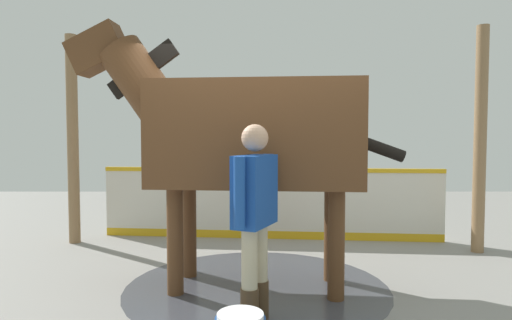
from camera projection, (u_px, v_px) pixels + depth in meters
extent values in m
cube|color=gray|center=(261.00, 290.00, 4.48)|extent=(16.00, 16.00, 0.02)
cylinder|color=#42444C|center=(257.00, 287.00, 4.53)|extent=(2.71, 2.71, 0.00)
cube|color=silver|center=(270.00, 205.00, 6.68)|extent=(0.54, 5.14, 1.02)
cube|color=gold|center=(270.00, 170.00, 6.65)|extent=(0.57, 5.14, 0.06)
cube|color=gold|center=(270.00, 234.00, 6.71)|extent=(0.55, 5.14, 0.12)
cylinder|color=olive|center=(73.00, 140.00, 6.36)|extent=(0.16, 0.16, 3.02)
cylinder|color=olive|center=(480.00, 140.00, 5.84)|extent=(0.16, 0.16, 3.02)
cube|color=brown|center=(257.00, 135.00, 4.45)|extent=(1.22, 2.14, 1.03)
cylinder|color=brown|center=(175.00, 241.00, 4.30)|extent=(0.16, 0.16, 1.06)
cylinder|color=brown|center=(189.00, 229.00, 4.86)|extent=(0.16, 0.16, 1.06)
cylinder|color=brown|center=(336.00, 245.00, 4.15)|extent=(0.16, 0.16, 1.06)
cylinder|color=brown|center=(332.00, 232.00, 4.72)|extent=(0.16, 0.16, 1.06)
cylinder|color=brown|center=(143.00, 84.00, 4.53)|extent=(0.54, 0.93, 1.00)
cube|color=black|center=(143.00, 69.00, 4.53)|extent=(0.13, 0.77, 0.61)
cube|color=brown|center=(98.00, 50.00, 4.56)|extent=(0.34, 0.67, 0.56)
cylinder|color=black|center=(370.00, 145.00, 4.35)|extent=(0.18, 0.71, 0.35)
cylinder|color=#47331E|center=(260.00, 299.00, 3.74)|extent=(0.15, 0.15, 0.33)
cylinder|color=#C6B793|center=(260.00, 252.00, 3.72)|extent=(0.13, 0.13, 0.49)
cylinder|color=#47331E|center=(250.00, 308.00, 3.54)|extent=(0.15, 0.15, 0.33)
cylinder|color=#C6B793|center=(249.00, 258.00, 3.52)|extent=(0.13, 0.13, 0.49)
cube|color=#19479E|center=(255.00, 190.00, 3.59)|extent=(0.53, 0.39, 0.58)
cylinder|color=#19479E|center=(268.00, 185.00, 3.85)|extent=(0.09, 0.09, 0.55)
cylinder|color=#19479E|center=(239.00, 193.00, 3.33)|extent=(0.09, 0.09, 0.55)
sphere|color=tan|center=(255.00, 138.00, 3.57)|extent=(0.22, 0.22, 0.22)
cylinder|color=white|center=(240.00, 316.00, 2.93)|extent=(0.32, 0.32, 0.03)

